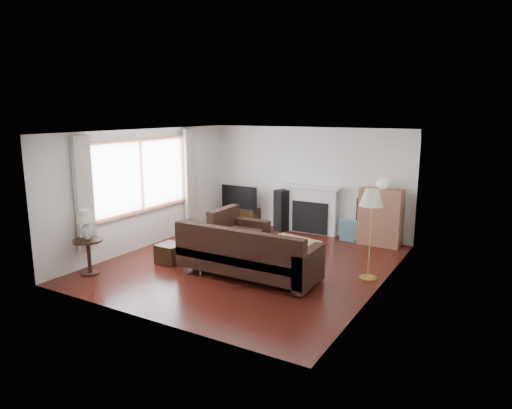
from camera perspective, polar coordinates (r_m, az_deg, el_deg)
The scene contains 17 objects.
room at distance 8.48m, azimuth -1.02°, elevation 0.64°, with size 5.10×5.60×2.54m.
window at distance 9.77m, azimuth -14.06°, elevation 3.54°, with size 0.12×2.74×1.54m, color brown.
curtain_near at distance 8.74m, azimuth -20.71°, elevation 1.22°, with size 0.10×0.35×2.10m, color beige.
curtain_far at distance 10.88m, azimuth -8.26°, elevation 3.77°, with size 0.10×0.35×2.10m, color beige.
fireplace at distance 10.85m, azimuth 6.93°, elevation -0.64°, with size 1.40×0.26×1.15m, color white.
tv_stand at distance 11.65m, azimuth -1.80°, elevation -1.48°, with size 0.90×0.40×0.45m, color black.
television at distance 11.54m, azimuth -1.82°, elevation 1.00°, with size 1.00×0.13×0.58m, color black.
speaker_left at distance 11.05m, azimuth 3.29°, elevation -0.74°, with size 0.28×0.33×1.00m, color black.
speaker_right at distance 10.35m, azimuth 13.39°, elevation -1.89°, with size 0.28×0.33×1.00m, color black.
bookshelf at distance 10.19m, azimuth 15.29°, elevation -1.55°, with size 0.89×0.42×1.23m, color #976146.
globe_lamp at distance 10.05m, azimuth 15.51°, elevation 2.56°, with size 0.25×0.25×0.25m, color white.
sectional_sofa at distance 8.01m, azimuth -0.97°, elevation -6.03°, with size 2.70×1.97×0.87m, color black.
coffee_table at distance 9.10m, azimuth 4.74°, elevation -5.51°, with size 0.98×0.53×0.38m, color #9B7C4A.
footstool at distance 8.94m, azimuth -10.69°, elevation -6.02°, with size 0.44×0.44×0.37m, color black.
floor_lamp at distance 8.03m, azimuth 14.06°, elevation -3.67°, with size 0.41×0.41×1.59m, color #BA9740.
side_table at distance 8.68m, azimuth -20.14°, elevation -6.16°, with size 0.51×0.51×0.64m, color black.
table_lamp at distance 8.53m, azimuth -20.42°, elevation -2.42°, with size 0.33×0.33×0.53m, color silver.
Camera 1 is at (4.32, -7.11, 2.87)m, focal length 32.00 mm.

